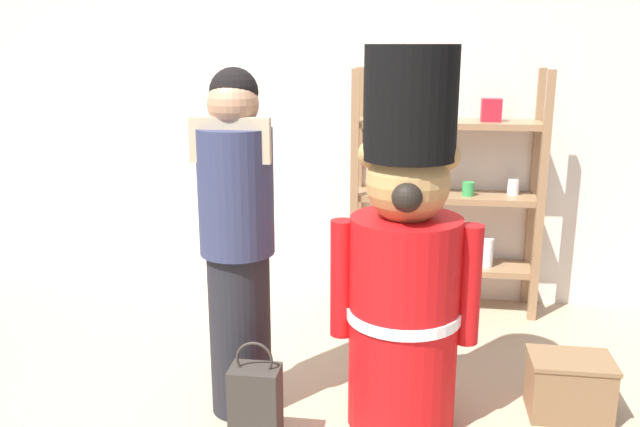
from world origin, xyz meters
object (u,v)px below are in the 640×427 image
(teddy_bear_guard, at_px, (405,264))
(display_crate, at_px, (569,386))
(merchandise_shelf, at_px, (444,191))
(shopping_bag, at_px, (256,408))
(person_shopper, at_px, (237,240))

(teddy_bear_guard, height_order, display_crate, teddy_bear_guard)
(merchandise_shelf, relative_size, shopping_bag, 3.09)
(merchandise_shelf, distance_m, shopping_bag, 2.08)
(person_shopper, relative_size, shopping_bag, 3.18)
(person_shopper, height_order, display_crate, person_shopper)
(teddy_bear_guard, xyz_separation_m, display_crate, (0.80, 0.17, -0.63))
(teddy_bear_guard, bearing_deg, merchandise_shelf, 81.36)
(merchandise_shelf, distance_m, teddy_bear_guard, 1.49)
(person_shopper, bearing_deg, shopping_bag, -65.51)
(teddy_bear_guard, relative_size, display_crate, 4.47)
(merchandise_shelf, distance_m, display_crate, 1.57)
(teddy_bear_guard, xyz_separation_m, person_shopper, (-0.77, 0.00, 0.08))
(person_shopper, height_order, shopping_bag, person_shopper)
(merchandise_shelf, relative_size, display_crate, 4.10)
(display_crate, bearing_deg, shopping_bag, -160.63)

